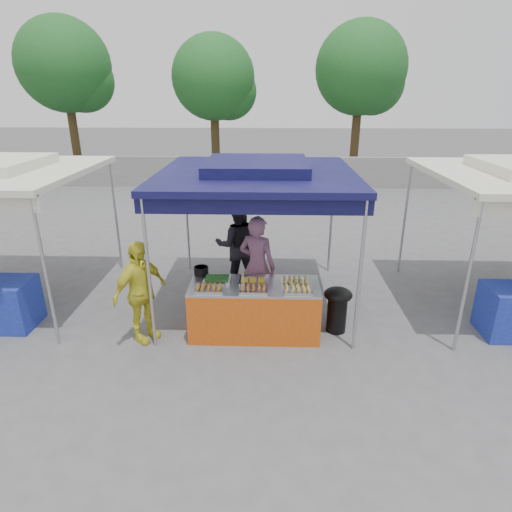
{
  "coord_description": "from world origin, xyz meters",
  "views": [
    {
      "loc": [
        0.21,
        -6.05,
        3.63
      ],
      "look_at": [
        0.0,
        0.6,
        1.05
      ],
      "focal_mm": 30.0,
      "sensor_mm": 36.0,
      "label": 1
    }
  ],
  "objects_px": {
    "helper_man": "(238,245)",
    "customer_person": "(140,292)",
    "cooking_pot": "(201,271)",
    "vendor_woman": "(257,266)",
    "wok_burner": "(337,306)",
    "vendor_table": "(255,309)"
  },
  "relations": [
    {
      "from": "customer_person",
      "to": "vendor_woman",
      "type": "bearing_deg",
      "value": -27.49
    },
    {
      "from": "wok_burner",
      "to": "vendor_woman",
      "type": "height_order",
      "value": "vendor_woman"
    },
    {
      "from": "vendor_table",
      "to": "vendor_woman",
      "type": "distance_m",
      "value": 0.81
    },
    {
      "from": "vendor_table",
      "to": "customer_person",
      "type": "distance_m",
      "value": 1.77
    },
    {
      "from": "helper_man",
      "to": "customer_person",
      "type": "xyz_separation_m",
      "value": [
        -1.33,
        -1.93,
        -0.08
      ]
    },
    {
      "from": "vendor_woman",
      "to": "helper_man",
      "type": "distance_m",
      "value": 1.11
    },
    {
      "from": "vendor_table",
      "to": "vendor_woman",
      "type": "height_order",
      "value": "vendor_woman"
    },
    {
      "from": "cooking_pot",
      "to": "helper_man",
      "type": "relative_size",
      "value": 0.13
    },
    {
      "from": "vendor_woman",
      "to": "helper_man",
      "type": "bearing_deg",
      "value": -46.06
    },
    {
      "from": "vendor_table",
      "to": "cooking_pot",
      "type": "relative_size",
      "value": 8.67
    },
    {
      "from": "cooking_pot",
      "to": "helper_man",
      "type": "height_order",
      "value": "helper_man"
    },
    {
      "from": "vendor_woman",
      "to": "helper_man",
      "type": "relative_size",
      "value": 0.99
    },
    {
      "from": "cooking_pot",
      "to": "wok_burner",
      "type": "bearing_deg",
      "value": -6.42
    },
    {
      "from": "vendor_table",
      "to": "vendor_woman",
      "type": "xyz_separation_m",
      "value": [
        0.02,
        0.67,
        0.45
      ]
    },
    {
      "from": "helper_man",
      "to": "customer_person",
      "type": "height_order",
      "value": "helper_man"
    },
    {
      "from": "wok_burner",
      "to": "customer_person",
      "type": "bearing_deg",
      "value": -161.98
    },
    {
      "from": "cooking_pot",
      "to": "helper_man",
      "type": "bearing_deg",
      "value": 70.05
    },
    {
      "from": "cooking_pot",
      "to": "wok_burner",
      "type": "height_order",
      "value": "cooking_pot"
    },
    {
      "from": "cooking_pot",
      "to": "customer_person",
      "type": "distance_m",
      "value": 1.03
    },
    {
      "from": "vendor_table",
      "to": "customer_person",
      "type": "height_order",
      "value": "customer_person"
    },
    {
      "from": "customer_person",
      "to": "cooking_pot",
      "type": "bearing_deg",
      "value": -20.01
    },
    {
      "from": "vendor_woman",
      "to": "cooking_pot",
      "type": "bearing_deg",
      "value": 41.94
    }
  ]
}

